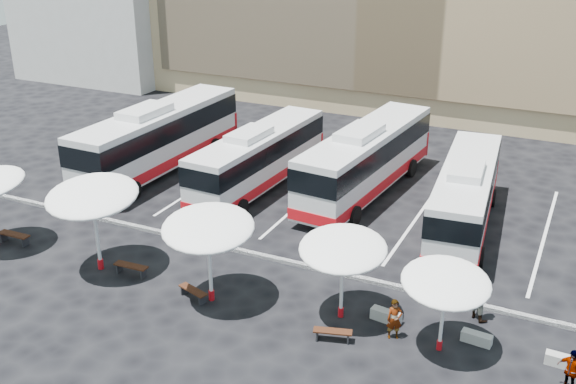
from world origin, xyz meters
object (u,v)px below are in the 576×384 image
at_px(sunshade_3, 343,249).
at_px(conc_bench_0, 386,316).
at_px(bus_2, 366,158).
at_px(conc_bench_2, 562,361).
at_px(bus_1, 259,157).
at_px(wood_bench_3, 333,333).
at_px(wood_bench_0, 14,236).
at_px(passenger_2, 571,371).
at_px(sunshade_1, 92,196).
at_px(passenger_1, 481,297).
at_px(conc_bench_1, 477,338).
at_px(passenger_0, 395,319).
at_px(bus_0, 159,136).
at_px(sunshade_2, 208,228).
at_px(wood_bench_1, 131,267).
at_px(wood_bench_2, 193,292).
at_px(sunshade_4, 446,283).
at_px(bus_3, 466,194).

xyz_separation_m(sunshade_3, conc_bench_0, (1.64, 0.44, -2.66)).
bearing_deg(bus_2, conc_bench_2, -40.91).
distance_m(bus_1, wood_bench_3, 14.78).
relative_size(wood_bench_0, passenger_2, 1.03).
bearing_deg(wood_bench_0, conc_bench_2, 2.95).
relative_size(sunshade_1, conc_bench_0, 4.04).
relative_size(sunshade_3, passenger_1, 2.08).
xyz_separation_m(conc_bench_1, passenger_0, (-2.76, -0.94, 0.57)).
distance_m(bus_0, bus_2, 12.13).
xyz_separation_m(sunshade_1, conc_bench_2, (18.46, 1.39, -3.18)).
xyz_separation_m(sunshade_2, wood_bench_0, (-10.74, 0.27, -2.78)).
height_order(bus_2, wood_bench_0, bus_2).
xyz_separation_m(wood_bench_3, passenger_0, (1.91, 1.13, 0.45)).
relative_size(wood_bench_3, conc_bench_1, 1.34).
xyz_separation_m(conc_bench_1, passenger_1, (-0.23, 1.63, 0.71)).
distance_m(wood_bench_1, conc_bench_0, 10.83).
bearing_deg(sunshade_3, passenger_0, -11.41).
relative_size(wood_bench_3, passenger_0, 0.93).
xyz_separation_m(wood_bench_2, conc_bench_0, (7.35, 1.78, -0.11)).
relative_size(sunshade_4, wood_bench_3, 2.81).
bearing_deg(conc_bench_0, bus_3, 84.68).
relative_size(sunshade_4, passenger_2, 2.60).
bearing_deg(passenger_2, conc_bench_0, -165.91).
relative_size(bus_3, sunshade_4, 2.79).
height_order(bus_2, sunshade_3, bus_2).
distance_m(sunshade_2, passenger_0, 7.65).
xyz_separation_m(bus_0, conc_bench_2, (23.01, -9.50, -1.88)).
bearing_deg(passenger_0, wood_bench_2, 157.34).
bearing_deg(bus_0, conc_bench_2, -21.02).
bearing_deg(passenger_2, wood_bench_3, -149.29).
bearing_deg(wood_bench_3, wood_bench_2, 177.77).
height_order(conc_bench_1, passenger_2, passenger_2).
xyz_separation_m(bus_3, sunshade_3, (-2.50, -9.71, 1.08)).
bearing_deg(sunshade_1, conc_bench_1, 5.40).
bearing_deg(bus_0, wood_bench_3, -35.13).
bearing_deg(wood_bench_3, passenger_2, 5.26).
bearing_deg(sunshade_1, bus_1, 80.24).
relative_size(wood_bench_0, wood_bench_1, 1.06).
xyz_separation_m(bus_0, wood_bench_3, (15.49, -11.48, -1.76)).
bearing_deg(bus_3, bus_1, 172.86).
height_order(sunshade_4, passenger_1, sunshade_4).
bearing_deg(conc_bench_0, conc_bench_2, -0.37).
bearing_deg(passenger_1, sunshade_4, 108.91).
distance_m(wood_bench_1, passenger_0, 11.34).
height_order(sunshade_4, wood_bench_1, sunshade_4).
xyz_separation_m(sunshade_3, passenger_0, (2.21, -0.45, -2.11)).
height_order(conc_bench_0, passenger_0, passenger_0).
height_order(passenger_0, passenger_2, passenger_2).
distance_m(bus_2, wood_bench_0, 17.93).
xyz_separation_m(wood_bench_0, wood_bench_2, (10.06, -0.53, -0.05)).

